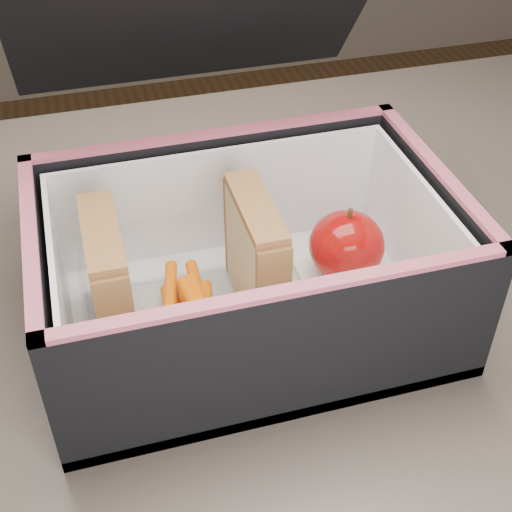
# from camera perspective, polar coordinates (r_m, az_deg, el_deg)

# --- Properties ---
(kitchen_table) EXTENTS (1.20, 0.80, 0.75)m
(kitchen_table) POSITION_cam_1_polar(r_m,az_deg,el_deg) (0.73, 4.45, -7.36)
(kitchen_table) COLOR brown
(kitchen_table) RESTS_ON ground
(lunch_bag) EXTENTS (0.33, 0.35, 0.30)m
(lunch_bag) POSITION_cam_1_polar(r_m,az_deg,el_deg) (0.58, -0.84, 0.16)
(lunch_bag) COLOR black
(lunch_bag) RESTS_ON kitchen_table
(plastic_tub) EXTENTS (0.16, 0.12, 0.07)m
(plastic_tub) POSITION_cam_1_polar(r_m,az_deg,el_deg) (0.59, -5.61, -2.81)
(plastic_tub) COLOR white
(plastic_tub) RESTS_ON lunch_bag
(sandwich_left) EXTENTS (0.03, 0.10, 0.11)m
(sandwich_left) POSITION_cam_1_polar(r_m,az_deg,el_deg) (0.57, -11.63, -2.17)
(sandwich_left) COLOR tan
(sandwich_left) RESTS_ON plastic_tub
(sandwich_right) EXTENTS (0.03, 0.10, 0.11)m
(sandwich_right) POSITION_cam_1_polar(r_m,az_deg,el_deg) (0.58, -0.01, -0.11)
(sandwich_right) COLOR tan
(sandwich_right) RESTS_ON plastic_tub
(carrot_sticks) EXTENTS (0.05, 0.12, 0.03)m
(carrot_sticks) POSITION_cam_1_polar(r_m,az_deg,el_deg) (0.59, -5.24, -4.62)
(carrot_sticks) COLOR orange
(carrot_sticks) RESTS_ON plastic_tub
(paper_napkin) EXTENTS (0.08, 0.08, 0.01)m
(paper_napkin) POSITION_cam_1_polar(r_m,az_deg,el_deg) (0.65, 6.88, -1.53)
(paper_napkin) COLOR white
(paper_napkin) RESTS_ON lunch_bag
(red_apple) EXTENTS (0.08, 0.08, 0.07)m
(red_apple) POSITION_cam_1_polar(r_m,az_deg,el_deg) (0.63, 7.26, 0.83)
(red_apple) COLOR maroon
(red_apple) RESTS_ON paper_napkin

